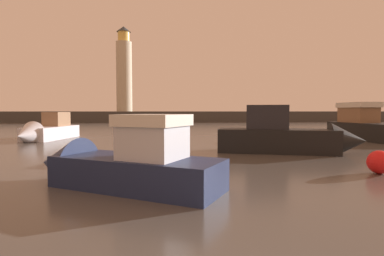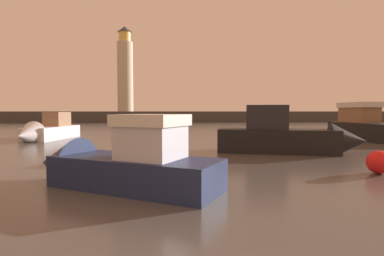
{
  "view_description": "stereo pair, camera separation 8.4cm",
  "coord_description": "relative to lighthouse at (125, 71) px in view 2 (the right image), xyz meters",
  "views": [
    {
      "loc": [
        -0.47,
        -1.6,
        2.22
      ],
      "look_at": [
        1.25,
        16.68,
        1.21
      ],
      "focal_mm": 28.81,
      "sensor_mm": 36.0,
      "label": 1
    },
    {
      "loc": [
        -0.38,
        -1.6,
        2.22
      ],
      "look_at": [
        1.25,
        16.68,
        1.21
      ],
      "focal_mm": 28.81,
      "sensor_mm": 36.0,
      "label": 2
    }
  ],
  "objects": [
    {
      "name": "ground_plane",
      "position": [
        8.17,
        -30.59,
        -10.1
      ],
      "size": [
        220.0,
        220.0,
        0.0
      ],
      "primitive_type": "plane",
      "color": "#4C4742"
    },
    {
      "name": "breakwater",
      "position": [
        8.17,
        0.0,
        -9.03
      ],
      "size": [
        94.44,
        6.05,
        2.14
      ],
      "primitive_type": "cube",
      "color": "#423F3D",
      "rests_on": "ground_plane"
    },
    {
      "name": "motorboat_0",
      "position": [
        -1.3,
        -38.29,
        -9.42
      ],
      "size": [
        3.15,
        7.2,
        2.53
      ],
      "color": "silver",
      "rests_on": "ground_plane"
    },
    {
      "name": "motorboat_1",
      "position": [
        23.43,
        -41.19,
        -9.12
      ],
      "size": [
        2.71,
        8.56,
        3.32
      ],
      "color": "black",
      "rests_on": "ground_plane"
    },
    {
      "name": "mooring_buoy",
      "position": [
        15.32,
        -52.65,
        -9.69
      ],
      "size": [
        0.83,
        0.83,
        0.83
      ],
      "primitive_type": "sphere",
      "color": "red",
      "rests_on": "ground_plane"
    },
    {
      "name": "motorboat_3",
      "position": [
        6.21,
        -53.54,
        -9.44
      ],
      "size": [
        6.31,
        4.71,
        2.52
      ],
      "color": "#1E284C",
      "rests_on": "ground_plane"
    },
    {
      "name": "lighthouse",
      "position": [
        0.0,
        0.0,
        0.0
      ],
      "size": [
        3.09,
        3.09,
        16.81
      ],
      "color": "beige",
      "rests_on": "breakwater"
    },
    {
      "name": "motorboat_5",
      "position": [
        14.51,
        -47.08,
        -9.27
      ],
      "size": [
        7.71,
        4.02,
        2.78
      ],
      "color": "black",
      "rests_on": "ground_plane"
    }
  ]
}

